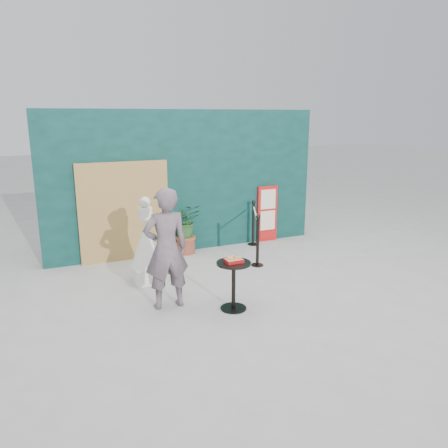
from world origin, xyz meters
TOP-DOWN VIEW (x-y plane):
  - ground at (0.00, 0.00)m, footprint 60.00×60.00m
  - back_wall at (0.00, 3.15)m, footprint 6.00×0.30m
  - bamboo_fence at (-1.40, 2.94)m, footprint 1.80×0.08m
  - woman at (-1.31, 0.41)m, footprint 0.69×0.45m
  - menu_board at (1.90, 2.95)m, footprint 0.50×0.07m
  - statue at (-1.31, 1.57)m, footprint 0.60×0.60m
  - cafe_table at (-0.43, -0.09)m, footprint 0.52×0.52m
  - food_basket at (-0.43, -0.09)m, footprint 0.26×0.19m
  - planter at (-0.15, 2.84)m, footprint 0.63×0.55m
  - stanchion_barrier at (1.15, 2.15)m, footprint 0.84×1.54m

SIDE VIEW (x-z plane):
  - ground at x=0.00m, z-range 0.00..0.00m
  - stanchion_barrier at x=1.15m, z-range -0.02..1.01m
  - cafe_table at x=-0.43m, z-range 0.12..0.87m
  - planter at x=-0.15m, z-range 0.09..1.16m
  - statue at x=-1.31m, z-range -0.14..1.39m
  - menu_board at x=1.90m, z-range 0.00..1.30m
  - food_basket at x=-0.43m, z-range 0.73..0.84m
  - woman at x=-1.31m, z-range 0.00..1.87m
  - bamboo_fence at x=-1.40m, z-range 0.00..2.00m
  - back_wall at x=0.00m, z-range 0.00..3.00m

